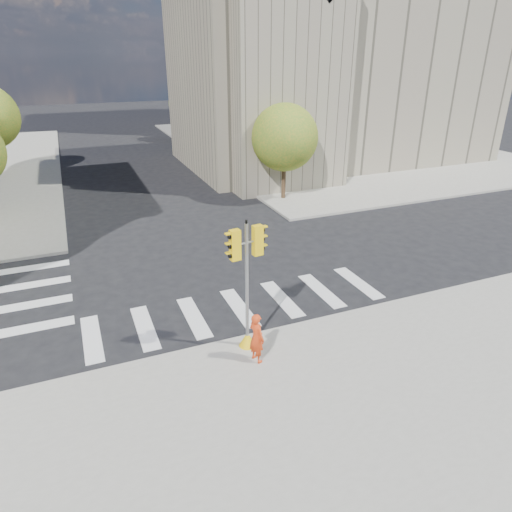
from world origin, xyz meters
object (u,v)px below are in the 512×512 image
at_px(lamp_near, 266,120).
at_px(lamp_far, 208,102).
at_px(traffic_signal, 247,296).
at_px(photographer, 257,338).

height_order(lamp_near, lamp_far, same).
relative_size(traffic_signal, photographer, 2.63).
relative_size(lamp_far, traffic_signal, 1.86).
relative_size(lamp_far, photographer, 4.88).
bearing_deg(photographer, lamp_far, -31.26).
bearing_deg(photographer, traffic_signal, -17.96).
relative_size(lamp_near, photographer, 4.88).
xyz_separation_m(lamp_far, traffic_signal, (-8.79, -32.60, -2.59)).
distance_m(lamp_near, traffic_signal, 20.73).
bearing_deg(traffic_signal, photographer, -98.54).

